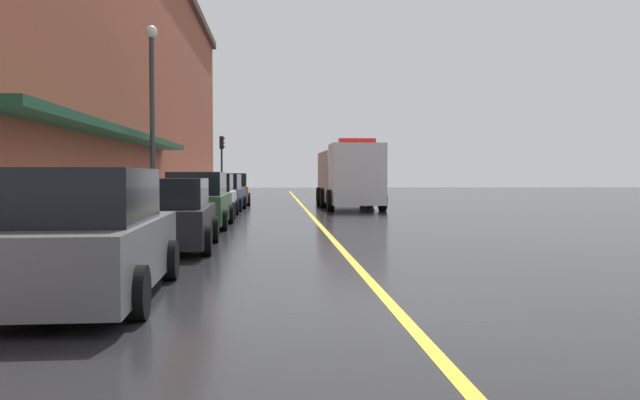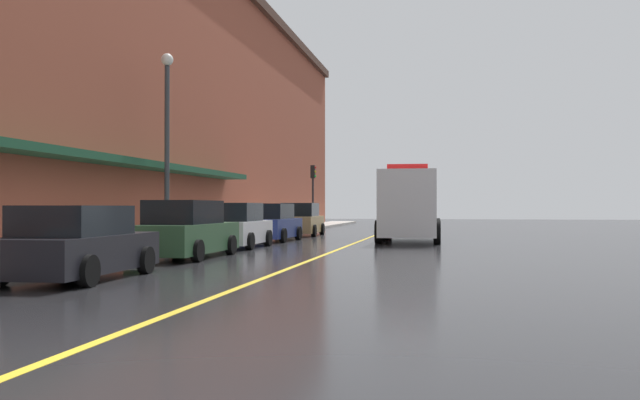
% 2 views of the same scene
% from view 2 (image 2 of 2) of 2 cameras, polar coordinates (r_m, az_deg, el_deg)
% --- Properties ---
extents(ground_plane, '(112.00, 112.00, 0.00)m').
position_cam_2_polar(ground_plane, '(31.83, 3.51, -3.40)').
color(ground_plane, '#232326').
extents(sidewalk_left, '(2.40, 70.00, 0.15)m').
position_cam_2_polar(sidewalk_left, '(33.19, -7.19, -3.15)').
color(sidewalk_left, '#ADA8A0').
rests_on(sidewalk_left, ground).
extents(lane_center_stripe, '(0.16, 70.00, 0.01)m').
position_cam_2_polar(lane_center_stripe, '(31.83, 3.51, -3.39)').
color(lane_center_stripe, gold).
rests_on(lane_center_stripe, ground).
extents(brick_building_left, '(11.16, 64.00, 14.24)m').
position_cam_2_polar(brick_building_left, '(35.11, -17.46, 8.56)').
color(brick_building_left, brown).
rests_on(brick_building_left, ground).
extents(parked_car_1, '(2.22, 4.53, 1.60)m').
position_cam_2_polar(parked_car_1, '(15.70, -19.64, -3.53)').
color(parked_car_1, black).
rests_on(parked_car_1, ground).
extents(parked_car_2, '(2.05, 4.89, 1.77)m').
position_cam_2_polar(parked_car_2, '(21.40, -11.10, -2.56)').
color(parked_car_2, '#2D5133').
rests_on(parked_car_2, ground).
extents(parked_car_3, '(1.98, 4.13, 1.72)m').
position_cam_2_polar(parked_car_3, '(26.34, -6.95, -2.24)').
color(parked_car_3, silver).
rests_on(parked_car_3, ground).
extents(parked_car_4, '(2.22, 4.35, 1.72)m').
position_cam_2_polar(parked_car_4, '(31.27, -4.14, -1.97)').
color(parked_car_4, navy).
rests_on(parked_car_4, ground).
extents(parked_car_5, '(2.22, 4.69, 1.77)m').
position_cam_2_polar(parked_car_5, '(37.16, -1.61, -1.71)').
color(parked_car_5, '#A5844C').
rests_on(parked_car_5, ground).
extents(box_truck, '(2.88, 8.41, 3.36)m').
position_cam_2_polar(box_truck, '(31.93, 7.55, -0.51)').
color(box_truck, silver).
rests_on(box_truck, ground).
extents(parking_meter_0, '(0.14, 0.18, 1.33)m').
position_cam_2_polar(parking_meter_0, '(28.01, -8.78, -1.61)').
color(parking_meter_0, '#4C4C51').
rests_on(parking_meter_0, sidewalk_left).
extents(parking_meter_1, '(0.14, 0.18, 1.33)m').
position_cam_2_polar(parking_meter_1, '(28.71, -8.28, -1.59)').
color(parking_meter_1, '#4C4C51').
rests_on(parking_meter_1, sidewalk_left).
extents(street_lamp_left, '(0.44, 0.44, 6.94)m').
position_cam_2_polar(street_lamp_left, '(25.21, -12.67, 5.88)').
color(street_lamp_left, '#33383D').
rests_on(street_lamp_left, sidewalk_left).
extents(traffic_light_near, '(0.38, 0.36, 4.30)m').
position_cam_2_polar(traffic_light_near, '(47.28, -0.59, 1.35)').
color(traffic_light_near, '#232326').
rests_on(traffic_light_near, sidewalk_left).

